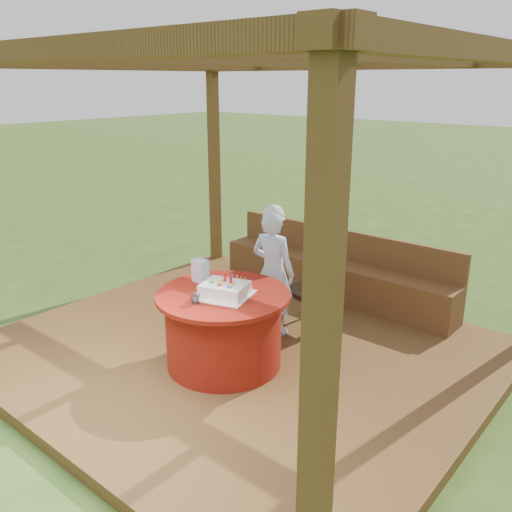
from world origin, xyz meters
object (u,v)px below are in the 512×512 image
Objects in this scene: bench at (335,275)px; table at (224,328)px; birthday_cake at (225,289)px; gift_bag at (200,271)px; elderly_woman at (273,270)px; drinking_glass at (195,299)px; chair at (311,283)px.

bench is 2.50× the size of table.
gift_bag is (-0.41, 0.11, 0.05)m from birthday_cake.
table is at bearing -83.98° from elderly_woman.
bench is 2.23× the size of elderly_woman.
drinking_glass is (0.07, -1.15, 0.07)m from elderly_woman.
table is (0.10, -2.05, 0.09)m from bench.
elderly_woman is 14.65× the size of drinking_glass.
bench is 1.29m from elderly_woman.
chair is 0.47m from elderly_woman.
gift_bag is (-0.25, -1.97, 0.54)m from bench.
chair is (0.14, 1.19, 0.12)m from table.
elderly_woman is at bearing -121.42° from chair.
bench is at bearing 92.90° from table.
chair is 1.26m from gift_bag.
gift_bag is (-0.49, -1.12, 0.33)m from chair.
table is 1.38× the size of chair.
bench is at bearing 92.04° from drinking_glass.
chair is 1.59× the size of birthday_cake.
birthday_cake reaches higher than bench.
elderly_woman is (-0.22, -0.36, 0.20)m from chair.
chair reaches higher than bench.
chair is 4.01× the size of gift_bag.
chair is at bearing 72.78° from gift_bag.
chair is 1.54m from drinking_glass.
birthday_cake is (0.05, -0.03, 0.40)m from table.
birthday_cake is at bearing -7.93° from gift_bag.
table is 1.21m from chair.
chair is at bearing 86.14° from birthday_cake.
bench is at bearing 105.59° from chair.
bench is 3.44× the size of chair.
table is at bearing 150.16° from birthday_cake.
gift_bag is at bearing 130.29° from drinking_glass.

